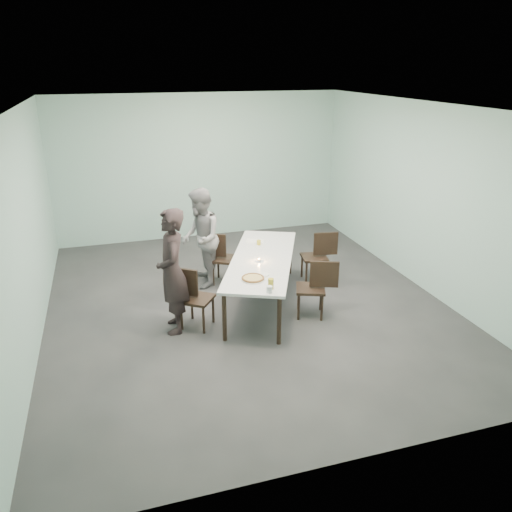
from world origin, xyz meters
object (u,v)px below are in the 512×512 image
object	(u,v)px
tealight	(259,260)
chair_far_right	(319,253)
diner_near	(172,272)
water_tumbler	(269,289)
amber_tumbler	(259,242)
chair_far_left	(220,255)
table	(262,262)
beer_glass	(271,284)
chair_near_left	(192,294)
pizza	(253,278)
chair_near_right	(316,285)
diner_far	(201,238)
side_plate	(263,274)

from	to	relation	value
tealight	chair_far_right	bearing A→B (deg)	26.98
diner_near	water_tumbler	distance (m)	1.38
chair_far_right	water_tumbler	size ratio (longest dim) A/B	9.67
chair_far_right	diner_near	size ratio (longest dim) A/B	0.49
chair_far_right	amber_tumbler	world-z (taller)	chair_far_right
chair_far_left	tealight	world-z (taller)	chair_far_left
tealight	diner_near	bearing A→B (deg)	-166.20
table	beer_glass	xyz separation A→B (m)	(-0.22, -1.10, 0.13)
table	chair_near_left	xyz separation A→B (m)	(-1.18, -0.41, -0.19)
pizza	amber_tumbler	xyz separation A→B (m)	(0.49, 1.32, 0.02)
chair_near_right	chair_far_right	size ratio (longest dim) A/B	1.00
pizza	water_tumbler	xyz separation A→B (m)	(0.09, -0.46, 0.03)
chair_near_left	chair_far_right	size ratio (longest dim) A/B	1.00
diner_far	water_tumbler	world-z (taller)	diner_far
tealight	water_tumbler	bearing A→B (deg)	-100.06
table	side_plate	xyz separation A→B (m)	(-0.18, -0.61, 0.06)
diner_far	beer_glass	world-z (taller)	diner_far
amber_tumbler	chair_far_left	bearing A→B (deg)	147.23
chair_far_right	diner_far	xyz separation A→B (m)	(-1.97, 0.41, 0.33)
water_tumbler	amber_tumbler	size ratio (longest dim) A/B	1.12
side_plate	tealight	xyz separation A→B (m)	(0.10, 0.50, 0.02)
tealight	chair_far_left	bearing A→B (deg)	108.23
diner_far	water_tumbler	size ratio (longest dim) A/B	18.54
diner_near	diner_far	distance (m)	1.55
diner_near	side_plate	distance (m)	1.26
pizza	beer_glass	distance (m)	0.40
side_plate	beer_glass	world-z (taller)	beer_glass
diner_far	side_plate	size ratio (longest dim) A/B	9.27
chair_near_left	tealight	xyz separation A→B (m)	(1.09, 0.29, 0.27)
chair_far_right	chair_near_left	bearing A→B (deg)	30.87
diner_near	pizza	world-z (taller)	diner_near
side_plate	water_tumbler	bearing A→B (deg)	-99.03
pizza	beer_glass	world-z (taller)	beer_glass
tealight	pizza	bearing A→B (deg)	-114.33
diner_near	diner_far	world-z (taller)	diner_near
diner_far	pizza	world-z (taller)	diner_far
amber_tumbler	beer_glass	bearing A→B (deg)	-101.90
tealight	amber_tumbler	bearing A→B (deg)	72.97
diner_far	pizza	size ratio (longest dim) A/B	4.91
chair_near_left	water_tumbler	size ratio (longest dim) A/B	9.67
table	pizza	size ratio (longest dim) A/B	8.06
water_tumbler	chair_near_right	bearing A→B (deg)	31.03
chair_far_right	side_plate	size ratio (longest dim) A/B	4.83
chair_near_right	chair_near_left	bearing A→B (deg)	13.82
beer_glass	table	bearing A→B (deg)	78.47
chair_far_right	pizza	world-z (taller)	chair_far_right
side_plate	water_tumbler	size ratio (longest dim) A/B	2.00
diner_near	amber_tumbler	bearing A→B (deg)	127.60
pizza	side_plate	xyz separation A→B (m)	(0.18, 0.11, -0.01)
water_tumbler	amber_tumbler	bearing A→B (deg)	77.13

